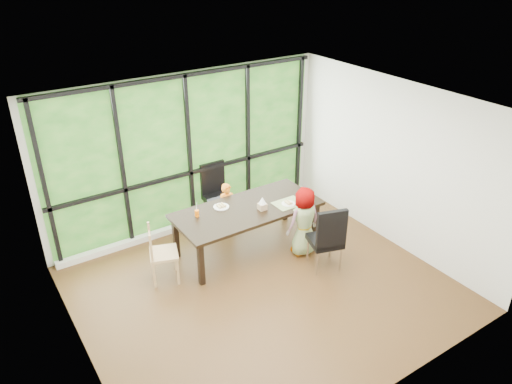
# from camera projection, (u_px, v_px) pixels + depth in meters

# --- Properties ---
(ground) EXTENTS (5.00, 5.00, 0.00)m
(ground) POSITION_uv_depth(u_px,v_px,m) (263.00, 288.00, 7.09)
(ground) COLOR black
(ground) RESTS_ON ground
(back_wall) EXTENTS (5.00, 0.00, 5.00)m
(back_wall) POSITION_uv_depth(u_px,v_px,m) (188.00, 152.00, 8.14)
(back_wall) COLOR silver
(back_wall) RESTS_ON ground
(foliage_backdrop) EXTENTS (4.80, 0.02, 2.65)m
(foliage_backdrop) POSITION_uv_depth(u_px,v_px,m) (189.00, 153.00, 8.13)
(foliage_backdrop) COLOR #1A4916
(foliage_backdrop) RESTS_ON back_wall
(window_mullions) EXTENTS (4.80, 0.06, 2.65)m
(window_mullions) POSITION_uv_depth(u_px,v_px,m) (190.00, 154.00, 8.10)
(window_mullions) COLOR black
(window_mullions) RESTS_ON back_wall
(window_sill) EXTENTS (4.80, 0.12, 0.10)m
(window_sill) POSITION_uv_depth(u_px,v_px,m) (195.00, 222.00, 8.67)
(window_sill) COLOR silver
(window_sill) RESTS_ON ground
(dining_table) EXTENTS (2.38, 1.16, 0.75)m
(dining_table) POSITION_uv_depth(u_px,v_px,m) (247.00, 228.00, 7.85)
(dining_table) COLOR black
(dining_table) RESTS_ON ground
(chair_window_leather) EXTENTS (0.46, 0.46, 1.08)m
(chair_window_leather) POSITION_uv_depth(u_px,v_px,m) (218.00, 194.00, 8.54)
(chair_window_leather) COLOR black
(chair_window_leather) RESTS_ON ground
(chair_interior_leather) EXTENTS (0.58, 0.58, 1.08)m
(chair_interior_leather) POSITION_uv_depth(u_px,v_px,m) (325.00, 236.00, 7.33)
(chair_interior_leather) COLOR black
(chair_interior_leather) RESTS_ON ground
(chair_end_beech) EXTENTS (0.52, 0.53, 0.90)m
(chair_end_beech) POSITION_uv_depth(u_px,v_px,m) (164.00, 253.00, 7.09)
(chair_end_beech) COLOR tan
(chair_end_beech) RESTS_ON ground
(child_toddler) EXTENTS (0.36, 0.27, 0.90)m
(child_toddler) POSITION_uv_depth(u_px,v_px,m) (227.00, 208.00, 8.28)
(child_toddler) COLOR orange
(child_toddler) RESTS_ON ground
(child_older) EXTENTS (0.58, 0.40, 1.15)m
(child_older) POSITION_uv_depth(u_px,v_px,m) (304.00, 221.00, 7.66)
(child_older) COLOR gray
(child_older) RESTS_ON ground
(placemat) EXTENTS (0.46, 0.34, 0.01)m
(placemat) POSITION_uv_depth(u_px,v_px,m) (288.00, 203.00, 7.81)
(placemat) COLOR tan
(placemat) RESTS_ON dining_table
(plate_far) EXTENTS (0.25, 0.25, 0.02)m
(plate_far) POSITION_uv_depth(u_px,v_px,m) (221.00, 207.00, 7.70)
(plate_far) COLOR white
(plate_far) RESTS_ON dining_table
(plate_near) EXTENTS (0.22, 0.22, 0.01)m
(plate_near) POSITION_uv_depth(u_px,v_px,m) (288.00, 204.00, 7.79)
(plate_near) COLOR white
(plate_near) RESTS_ON dining_table
(orange_cup) EXTENTS (0.07, 0.07, 0.10)m
(orange_cup) POSITION_uv_depth(u_px,v_px,m) (197.00, 213.00, 7.43)
(orange_cup) COLOR orange
(orange_cup) RESTS_ON dining_table
(green_cup) EXTENTS (0.09, 0.09, 0.14)m
(green_cup) POSITION_uv_depth(u_px,v_px,m) (304.00, 196.00, 7.89)
(green_cup) COLOR #54B82B
(green_cup) RESTS_ON dining_table
(tissue_box) EXTENTS (0.12, 0.12, 0.10)m
(tissue_box) POSITION_uv_depth(u_px,v_px,m) (262.00, 206.00, 7.62)
(tissue_box) COLOR tan
(tissue_box) RESTS_ON dining_table
(crepe_rolls_far) EXTENTS (0.15, 0.12, 0.04)m
(crepe_rolls_far) POSITION_uv_depth(u_px,v_px,m) (221.00, 205.00, 7.68)
(crepe_rolls_far) COLOR tan
(crepe_rolls_far) RESTS_ON plate_far
(crepe_rolls_near) EXTENTS (0.10, 0.12, 0.04)m
(crepe_rolls_near) POSITION_uv_depth(u_px,v_px,m) (288.00, 202.00, 7.78)
(crepe_rolls_near) COLOR tan
(crepe_rolls_near) RESTS_ON plate_near
(straw_white) EXTENTS (0.01, 0.04, 0.20)m
(straw_white) POSITION_uv_depth(u_px,v_px,m) (197.00, 208.00, 7.38)
(straw_white) COLOR white
(straw_white) RESTS_ON orange_cup
(straw_pink) EXTENTS (0.01, 0.04, 0.20)m
(straw_pink) POSITION_uv_depth(u_px,v_px,m) (304.00, 190.00, 7.84)
(straw_pink) COLOR pink
(straw_pink) RESTS_ON green_cup
(tissue) EXTENTS (0.12, 0.12, 0.11)m
(tissue) POSITION_uv_depth(u_px,v_px,m) (262.00, 200.00, 7.57)
(tissue) COLOR white
(tissue) RESTS_ON tissue_box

